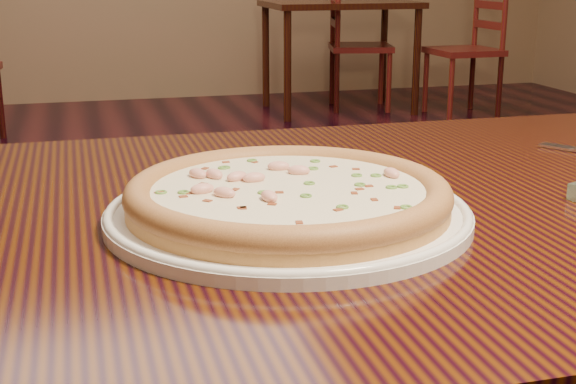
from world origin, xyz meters
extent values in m
cube|color=black|center=(-0.04, -0.88, 0.73)|extent=(1.20, 0.80, 0.04)
cylinder|color=white|center=(-0.16, -0.93, 0.76)|extent=(0.37, 0.37, 0.01)
torus|color=white|center=(-0.16, -0.93, 0.76)|extent=(0.36, 0.36, 0.01)
cylinder|color=#BD8C40|center=(-0.16, -0.93, 0.77)|extent=(0.32, 0.32, 0.02)
torus|color=#BC8544|center=(-0.16, -0.93, 0.78)|extent=(0.33, 0.33, 0.03)
cylinder|color=#F6E0C6|center=(-0.16, -0.93, 0.78)|extent=(0.27, 0.27, 0.00)
ellipsoid|color=#F2B29E|center=(-0.19, -0.97, 0.79)|extent=(0.02, 0.03, 0.01)
ellipsoid|color=#F2B29E|center=(-0.19, -0.89, 0.79)|extent=(0.03, 0.02, 0.01)
ellipsoid|color=#F2B29E|center=(-0.22, -0.87, 0.79)|extent=(0.02, 0.03, 0.01)
ellipsoid|color=#F2B29E|center=(-0.20, -0.89, 0.79)|extent=(0.03, 0.02, 0.01)
ellipsoid|color=#F2B29E|center=(-0.13, -0.88, 0.79)|extent=(0.03, 0.02, 0.01)
ellipsoid|color=#F2B29E|center=(-0.23, -0.94, 0.79)|extent=(0.03, 0.03, 0.01)
ellipsoid|color=#F2B29E|center=(-0.24, -0.86, 0.79)|extent=(0.02, 0.03, 0.01)
ellipsoid|color=#F2B29E|center=(-0.15, -0.85, 0.79)|extent=(0.03, 0.02, 0.01)
ellipsoid|color=#F2B29E|center=(-0.24, -0.92, 0.79)|extent=(0.03, 0.02, 0.01)
ellipsoid|color=#F2B29E|center=(-0.04, -0.91, 0.79)|extent=(0.02, 0.03, 0.01)
cube|color=maroon|center=(-0.09, -0.95, 0.78)|extent=(0.01, 0.01, 0.00)
cube|color=maroon|center=(-0.08, -1.02, 0.78)|extent=(0.01, 0.01, 0.00)
cube|color=maroon|center=(-0.26, -0.93, 0.78)|extent=(0.01, 0.01, 0.00)
cube|color=maroon|center=(-0.21, -0.92, 0.78)|extent=(0.01, 0.01, 0.00)
cube|color=maroon|center=(-0.20, -0.81, 0.78)|extent=(0.01, 0.01, 0.00)
cube|color=maroon|center=(-0.14, -1.01, 0.78)|extent=(0.01, 0.01, 0.00)
cube|color=maroon|center=(-0.24, -0.95, 0.78)|extent=(0.01, 0.01, 0.00)
cube|color=maroon|center=(-0.09, -0.86, 0.78)|extent=(0.01, 0.01, 0.00)
cube|color=maroon|center=(-0.10, -0.96, 0.78)|extent=(0.01, 0.01, 0.00)
cube|color=maroon|center=(-0.28, -0.91, 0.78)|extent=(0.01, 0.01, 0.00)
cube|color=maroon|center=(-0.19, -0.98, 0.78)|extent=(0.01, 0.01, 0.00)
cube|color=maroon|center=(-0.17, -0.82, 0.78)|extent=(0.01, 0.01, 0.00)
cube|color=maroon|center=(-0.23, -0.83, 0.78)|extent=(0.01, 0.01, 0.00)
cube|color=maroon|center=(-0.18, -1.04, 0.78)|extent=(0.01, 0.01, 0.00)
cube|color=maroon|center=(-0.22, -0.98, 0.78)|extent=(0.01, 0.01, 0.00)
cube|color=maroon|center=(-0.24, -0.89, 0.78)|extent=(0.01, 0.01, 0.00)
cube|color=maroon|center=(-0.09, -0.99, 0.78)|extent=(0.01, 0.01, 0.00)
cube|color=maroon|center=(-0.17, -0.94, 0.78)|extent=(0.01, 0.01, 0.00)
cube|color=maroon|center=(-0.07, -0.88, 0.78)|extent=(0.01, 0.01, 0.00)
cube|color=maroon|center=(-0.08, -0.94, 0.78)|extent=(0.01, 0.01, 0.00)
cube|color=maroon|center=(-0.26, -0.92, 0.78)|extent=(0.01, 0.01, 0.00)
cube|color=maroon|center=(-0.22, -0.98, 0.78)|extent=(0.01, 0.01, 0.00)
torus|color=#578934|center=(-0.06, -0.96, 0.79)|extent=(0.02, 0.02, 0.00)
torus|color=#578934|center=(-0.06, -0.91, 0.79)|extent=(0.02, 0.02, 0.00)
torus|color=#578934|center=(-0.05, -0.96, 0.79)|extent=(0.01, 0.01, 0.00)
torus|color=#578934|center=(-0.19, -0.94, 0.79)|extent=(0.02, 0.02, 0.00)
torus|color=#578934|center=(-0.09, -0.94, 0.79)|extent=(0.01, 0.01, 0.00)
torus|color=#578934|center=(-0.13, -1.01, 0.79)|extent=(0.02, 0.02, 0.00)
torus|color=#578934|center=(-0.07, -1.02, 0.79)|extent=(0.02, 0.02, 0.00)
torus|color=#578934|center=(-0.13, -0.92, 0.79)|extent=(0.02, 0.02, 0.00)
torus|color=#578934|center=(-0.11, -0.86, 0.79)|extent=(0.01, 0.01, 0.00)
torus|color=#578934|center=(-0.08, -0.90, 0.79)|extent=(0.01, 0.01, 0.00)
torus|color=#578934|center=(-0.10, -0.83, 0.79)|extent=(0.02, 0.02, 0.00)
torus|color=#578934|center=(-0.17, -0.81, 0.79)|extent=(0.01, 0.01, 0.00)
torus|color=#578934|center=(-0.15, -0.96, 0.79)|extent=(0.02, 0.02, 0.00)
torus|color=#578934|center=(-0.20, -0.83, 0.79)|extent=(0.02, 0.02, 0.00)
torus|color=#578934|center=(-0.28, -0.91, 0.79)|extent=(0.02, 0.02, 0.00)
torus|color=#578934|center=(-0.21, -0.84, 0.79)|extent=(0.01, 0.01, 0.00)
torus|color=#578934|center=(-0.26, -0.92, 0.79)|extent=(0.02, 0.02, 0.00)
cube|color=silver|center=(0.28, -0.72, 0.75)|extent=(0.03, 0.04, 0.00)
cube|color=silver|center=(0.29, -0.71, 0.75)|extent=(0.03, 0.04, 0.00)
cube|color=silver|center=(0.29, -0.71, 0.75)|extent=(0.03, 0.04, 0.00)
cube|color=silver|center=(0.30, -0.71, 0.75)|extent=(0.03, 0.04, 0.00)
cube|color=black|center=(1.44, 3.64, 0.73)|extent=(1.00, 0.70, 0.04)
cylinder|color=black|center=(0.99, 3.34, 0.35)|extent=(0.05, 0.05, 0.71)
cylinder|color=black|center=(1.89, 3.34, 0.35)|extent=(0.05, 0.05, 0.71)
cylinder|color=black|center=(0.99, 3.94, 0.35)|extent=(0.05, 0.05, 0.71)
cylinder|color=black|center=(1.89, 3.94, 0.35)|extent=(0.05, 0.05, 0.71)
cylinder|color=maroon|center=(-0.78, 3.27, 0.21)|extent=(0.04, 0.04, 0.41)
cube|color=maroon|center=(1.61, 3.69, 0.43)|extent=(0.50, 0.50, 0.04)
cylinder|color=maroon|center=(1.74, 3.47, 0.21)|extent=(0.04, 0.04, 0.41)
cylinder|color=maroon|center=(1.82, 3.82, 0.21)|extent=(0.04, 0.04, 0.41)
cylinder|color=maroon|center=(1.39, 3.55, 0.21)|extent=(0.04, 0.04, 0.41)
cylinder|color=maroon|center=(1.47, 3.90, 0.21)|extent=(0.04, 0.04, 0.41)
cylinder|color=maroon|center=(1.39, 3.55, 0.47)|extent=(0.04, 0.04, 0.95)
cylinder|color=maroon|center=(1.47, 3.90, 0.47)|extent=(0.04, 0.04, 0.95)
cube|color=maroon|center=(1.43, 3.73, 0.60)|extent=(0.11, 0.36, 0.05)
cube|color=maroon|center=(1.43, 3.73, 0.73)|extent=(0.11, 0.36, 0.05)
cube|color=maroon|center=(2.19, 3.26, 0.43)|extent=(0.44, 0.44, 0.04)
cylinder|color=maroon|center=(2.00, 3.43, 0.21)|extent=(0.04, 0.04, 0.41)
cylinder|color=maroon|center=(2.02, 3.07, 0.21)|extent=(0.04, 0.04, 0.41)
cylinder|color=maroon|center=(2.36, 3.45, 0.21)|extent=(0.04, 0.04, 0.41)
cylinder|color=maroon|center=(2.38, 3.09, 0.21)|extent=(0.04, 0.04, 0.41)
cylinder|color=maroon|center=(2.36, 3.45, 0.47)|extent=(0.04, 0.04, 0.95)
cylinder|color=maroon|center=(2.38, 3.09, 0.47)|extent=(0.04, 0.04, 0.95)
cube|color=maroon|center=(2.37, 3.27, 0.60)|extent=(0.04, 0.36, 0.05)
cube|color=maroon|center=(2.37, 3.27, 0.73)|extent=(0.04, 0.36, 0.05)
camera|label=1|loc=(-0.36, -1.67, 1.00)|focal=50.00mm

